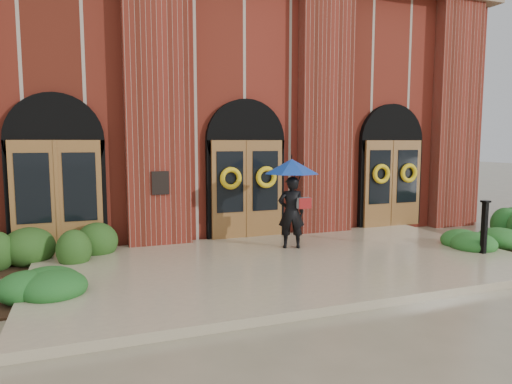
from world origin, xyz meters
name	(u,v)px	position (x,y,z in m)	size (l,w,h in m)	color
ground	(291,269)	(0.00, 0.00, 0.00)	(90.00, 90.00, 0.00)	gray
landing	(288,264)	(0.00, 0.15, 0.07)	(10.00, 5.30, 0.15)	tan
church_building	(193,118)	(0.00, 8.78, 3.50)	(16.20, 12.53, 7.00)	maroon
man_with_umbrella	(292,186)	(0.54, 1.18, 1.60)	(1.65, 1.65, 2.07)	black
metal_post	(484,226)	(4.30, -0.81, 0.77)	(0.18, 0.18, 1.18)	black
hedge_wall_left	(21,250)	(-5.20, 2.07, 0.39)	(3.03, 1.21, 0.78)	#234617
hedge_front_left	(10,290)	(-5.10, -0.26, 0.25)	(1.41, 1.21, 0.50)	#1C511D
hedge_front_right	(481,239)	(5.10, 0.00, 0.25)	(1.41, 1.21, 0.50)	#225C21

